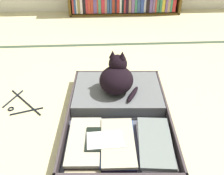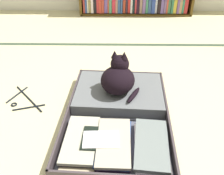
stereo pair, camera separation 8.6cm
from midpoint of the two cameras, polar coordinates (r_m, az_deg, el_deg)
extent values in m
plane|color=#C6BC8D|center=(1.46, 1.77, -12.03)|extent=(10.00, 10.00, 0.00)
cube|color=#334533|center=(2.54, -0.65, 9.73)|extent=(4.80, 0.05, 0.00)
cube|color=#553D15|center=(3.45, 2.08, 16.63)|extent=(1.40, 0.22, 0.02)
cube|color=#B03A32|center=(3.41, -9.58, 18.81)|extent=(0.02, 0.19, 0.28)
cube|color=#2F4B8C|center=(3.41, -9.11, 18.50)|extent=(0.02, 0.19, 0.23)
cube|color=beige|center=(3.41, -8.71, 18.47)|extent=(0.02, 0.19, 0.23)
cube|color=#9B864E|center=(3.42, -8.26, 18.44)|extent=(0.03, 0.19, 0.22)
cube|color=silver|center=(3.40, -7.71, 18.41)|extent=(0.03, 0.19, 0.22)
cube|color=black|center=(3.40, -7.09, 18.90)|extent=(0.03, 0.19, 0.27)
cube|color=#B93136|center=(3.40, -6.51, 18.97)|extent=(0.03, 0.19, 0.27)
cube|color=#C33E2E|center=(3.39, -5.95, 18.52)|extent=(0.03, 0.19, 0.22)
cube|color=#AF3A2B|center=(3.39, -5.37, 18.81)|extent=(0.03, 0.19, 0.25)
cube|color=#694D95|center=(3.40, -4.67, 18.91)|extent=(0.04, 0.19, 0.26)
cube|color=#AD442F|center=(3.39, -4.13, 19.07)|extent=(0.02, 0.19, 0.27)
cube|color=#498761|center=(3.39, -3.64, 18.87)|extent=(0.03, 0.19, 0.25)
cube|color=#C12D3C|center=(3.39, -2.89, 19.09)|extent=(0.04, 0.19, 0.27)
cube|color=#A07460|center=(3.38, -2.25, 18.99)|extent=(0.03, 0.19, 0.26)
cube|color=#34548A|center=(3.39, -1.71, 18.98)|extent=(0.03, 0.19, 0.26)
cube|color=#325082|center=(3.39, -1.14, 18.87)|extent=(0.02, 0.19, 0.24)
cube|color=#AF3C29|center=(3.40, -0.56, 19.09)|extent=(0.03, 0.19, 0.26)
cube|color=#2A212E|center=(3.40, 0.01, 18.82)|extent=(0.02, 0.19, 0.23)
cube|color=red|center=(3.41, 0.54, 19.07)|extent=(0.03, 0.19, 0.26)
cube|color=silver|center=(3.40, 1.09, 19.04)|extent=(0.02, 0.19, 0.26)
cube|color=black|center=(3.40, 1.58, 18.97)|extent=(0.02, 0.19, 0.25)
cube|color=#C3343D|center=(3.41, 2.04, 18.73)|extent=(0.02, 0.19, 0.22)
cube|color=black|center=(3.40, 2.56, 18.91)|extent=(0.03, 0.19, 0.25)
cube|color=#937360|center=(3.41, 3.18, 19.11)|extent=(0.03, 0.19, 0.27)
cube|color=slate|center=(3.41, 3.89, 19.09)|extent=(0.04, 0.19, 0.27)
cube|color=#3F835F|center=(3.43, 4.51, 18.71)|extent=(0.03, 0.19, 0.22)
cube|color=#365281|center=(3.43, 5.15, 18.87)|extent=(0.04, 0.19, 0.24)
cube|color=#314793|center=(3.42, 5.96, 19.15)|extent=(0.04, 0.19, 0.28)
cube|color=silver|center=(3.45, 6.55, 18.95)|extent=(0.03, 0.19, 0.25)
cube|color=black|center=(3.44, 7.23, 18.86)|extent=(0.04, 0.19, 0.24)
cube|color=#675191|center=(3.45, 7.88, 18.77)|extent=(0.04, 0.19, 0.23)
cube|color=slate|center=(3.46, 8.53, 19.05)|extent=(0.03, 0.19, 0.27)
cube|color=#B7422E|center=(3.46, 8.95, 18.77)|extent=(0.02, 0.19, 0.24)
cube|color=#41754E|center=(3.47, 9.42, 18.91)|extent=(0.03, 0.19, 0.25)
cube|color=#357455|center=(3.47, 10.02, 18.56)|extent=(0.03, 0.19, 0.22)
cube|color=gold|center=(3.49, 10.66, 18.98)|extent=(0.04, 0.19, 0.27)
cube|color=#6E4E88|center=(3.49, 11.31, 18.69)|extent=(0.03, 0.19, 0.24)
cube|color=#A2855E|center=(3.50, 11.83, 18.67)|extent=(0.03, 0.19, 0.24)
cube|color=#3D3437|center=(1.41, -0.22, -13.88)|extent=(0.64, 0.49, 0.01)
cube|color=#3D3437|center=(1.41, -12.84, -12.44)|extent=(0.04, 0.46, 0.09)
cube|color=#3D3437|center=(1.41, 12.41, -12.44)|extent=(0.04, 0.46, 0.09)
cube|color=#494C5B|center=(1.40, -0.22, -13.61)|extent=(0.61, 0.47, 0.01)
cube|color=#3D3437|center=(1.75, -0.19, -2.56)|extent=(0.64, 0.49, 0.01)
cube|color=#3D3437|center=(1.91, -0.18, 2.47)|extent=(0.61, 0.05, 0.09)
cube|color=#3D3437|center=(1.75, -10.09, -1.45)|extent=(0.04, 0.46, 0.09)
cube|color=#3D3437|center=(1.75, 9.70, -1.43)|extent=(0.04, 0.46, 0.09)
cube|color=#494C5B|center=(1.74, -0.19, -2.29)|extent=(0.61, 0.47, 0.01)
cylinder|color=black|center=(1.56, -0.20, -7.28)|extent=(0.59, 0.05, 0.02)
cube|color=tan|center=(1.41, -7.89, -12.90)|extent=(0.19, 0.39, 0.02)
cube|color=black|center=(1.39, -8.10, -12.43)|extent=(0.18, 0.33, 0.02)
cube|color=#A9A68F|center=(1.38, -8.14, -11.85)|extent=(0.19, 0.36, 0.02)
cube|color=#23182C|center=(1.39, -0.56, -13.18)|extent=(0.18, 0.33, 0.02)
cube|color=gray|center=(1.38, -0.56, -12.65)|extent=(0.18, 0.34, 0.01)
cube|color=navy|center=(1.37, -0.53, -12.44)|extent=(0.20, 0.35, 0.01)
cube|color=#AAA08A|center=(1.35, -0.54, -12.19)|extent=(0.18, 0.35, 0.02)
cube|color=#8D7CA2|center=(1.41, 7.98, -12.83)|extent=(0.19, 0.35, 0.02)
cube|color=silver|center=(1.39, 7.95, -12.92)|extent=(0.19, 0.35, 0.02)
cube|color=slate|center=(1.38, 7.94, -12.14)|extent=(0.21, 0.38, 0.02)
cube|color=white|center=(1.35, -3.51, -11.78)|extent=(0.19, 0.13, 0.01)
cube|color=black|center=(1.36, -3.95, -11.57)|extent=(0.19, 0.18, 0.01)
cube|color=#5B5E60|center=(1.72, -0.20, -1.30)|extent=(0.60, 0.46, 0.08)
torus|color=white|center=(1.71, 1.76, -0.06)|extent=(0.11, 0.11, 0.01)
cylinder|color=black|center=(1.91, -5.26, 2.27)|extent=(0.02, 0.02, 0.08)
cylinder|color=black|center=(1.91, 4.89, 2.28)|extent=(0.02, 0.02, 0.08)
ellipsoid|color=black|center=(1.62, -0.53, 1.69)|extent=(0.27, 0.28, 0.17)
ellipsoid|color=black|center=(1.70, -0.11, 1.77)|extent=(0.17, 0.12, 0.09)
sphere|color=black|center=(1.62, -0.19, 5.35)|extent=(0.12, 0.12, 0.12)
cone|color=black|center=(1.58, 0.96, 7.37)|extent=(0.05, 0.05, 0.05)
cone|color=black|center=(1.59, -1.43, 7.56)|extent=(0.05, 0.05, 0.05)
sphere|color=gold|center=(1.66, 0.87, 6.32)|extent=(0.02, 0.02, 0.02)
sphere|color=gold|center=(1.67, -0.62, 6.45)|extent=(0.02, 0.02, 0.02)
ellipsoid|color=black|center=(1.61, 3.24, -1.52)|extent=(0.11, 0.17, 0.03)
cylinder|color=black|center=(1.83, -20.29, -3.12)|extent=(0.26, 0.29, 0.01)
cylinder|color=black|center=(1.75, -20.10, -5.09)|extent=(0.20, 0.07, 0.01)
cylinder|color=black|center=(1.90, -22.73, -2.37)|extent=(0.10, 0.19, 0.01)
torus|color=black|center=(1.81, -23.22, -4.49)|extent=(0.06, 0.06, 0.01)
camera|label=1|loc=(0.04, -91.65, -1.12)|focal=40.32mm
camera|label=2|loc=(0.04, 88.35, 1.12)|focal=40.32mm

